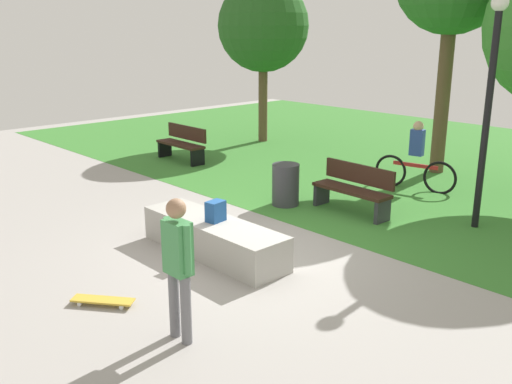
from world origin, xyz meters
The scene contains 12 objects.
ground_plane centered at (0.00, 0.00, 0.00)m, with size 28.00×28.00×0.00m, color #9E9993.
grass_lawn centered at (0.00, 7.59, 0.00)m, with size 26.60×12.82×0.01m, color #387A2D.
concrete_ledge centered at (-0.49, -0.70, 0.27)m, with size 2.68×0.75×0.54m, color #A8A59E.
backpack_on_ledge centered at (-0.45, -0.67, 0.70)m, with size 0.28×0.20×0.32m, color #1E4C8C.
skater_performing_trick centered at (1.22, -2.56, 0.97)m, with size 0.43×0.22×1.66m.
skateboard_by_ledge centered at (-0.14, -2.80, 0.06)m, with size 0.76×0.64×0.08m.
park_bench_by_oak centered at (-0.29, 2.55, 0.48)m, with size 1.61×0.52×0.91m.
park_bench_near_path centered at (-6.05, 2.80, 0.48)m, with size 1.60×0.49×0.91m.
tree_leaning_ash centered at (-6.55, 6.22, 3.42)m, with size 2.69×2.69×4.78m.
lamp_post centered at (1.71, 3.46, 2.40)m, with size 0.28×0.28×3.91m.
trash_bin centered at (-1.49, 1.96, 0.42)m, with size 0.53×0.53×0.83m, color #333338.
cyclist_on_bicycle centered at (-0.37, 4.83, 0.63)m, with size 1.80×0.41×1.52m.
Camera 1 is at (5.97, -5.88, 3.40)m, focal length 39.97 mm.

